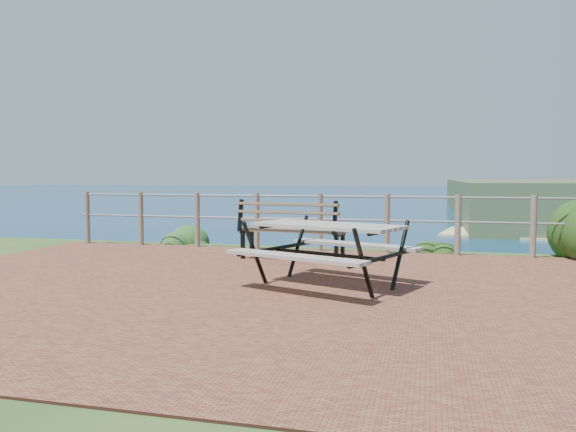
{
  "coord_description": "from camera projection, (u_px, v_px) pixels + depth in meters",
  "views": [
    {
      "loc": [
        1.87,
        -6.2,
        1.31
      ],
      "look_at": [
        -0.11,
        1.53,
        0.75
      ],
      "focal_mm": 35.0,
      "sensor_mm": 36.0,
      "label": 1
    }
  ],
  "objects": [
    {
      "name": "ground",
      "position": [
        265.0,
        289.0,
        6.55
      ],
      "size": [
        10.0,
        7.0,
        0.12
      ],
      "primitive_type": "cube",
      "color": "brown",
      "rests_on": "ground"
    },
    {
      "name": "ocean",
      "position": [
        426.0,
        181.0,
        199.85
      ],
      "size": [
        1200.0,
        1200.0,
        0.0
      ],
      "primitive_type": "plane",
      "color": "navy",
      "rests_on": "ground"
    },
    {
      "name": "safety_railing",
      "position": [
        320.0,
        219.0,
        9.75
      ],
      "size": [
        9.4,
        0.1,
        1.0
      ],
      "color": "#6B5B4C",
      "rests_on": "ground"
    },
    {
      "name": "picnic_table",
      "position": [
        327.0,
        248.0,
        6.6
      ],
      "size": [
        1.89,
        1.43,
        0.74
      ],
      "rotation": [
        0.0,
        0.0,
        -0.38
      ],
      "color": "gray",
      "rests_on": "ground"
    },
    {
      "name": "park_bench",
      "position": [
        292.0,
        221.0,
        8.66
      ],
      "size": [
        1.71,
        0.66,
        0.94
      ],
      "rotation": [
        0.0,
        0.0,
        -0.15
      ],
      "color": "brown",
      "rests_on": "ground"
    },
    {
      "name": "shrub_lip_west",
      "position": [
        189.0,
        243.0,
        11.06
      ],
      "size": [
        0.73,
        0.73,
        0.46
      ],
      "primitive_type": "ellipsoid",
      "color": "#215923",
      "rests_on": "ground"
    },
    {
      "name": "shrub_lip_east",
      "position": [
        433.0,
        252.0,
        9.76
      ],
      "size": [
        0.65,
        0.65,
        0.35
      ],
      "primitive_type": "ellipsoid",
      "color": "#173B12",
      "rests_on": "ground"
    }
  ]
}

